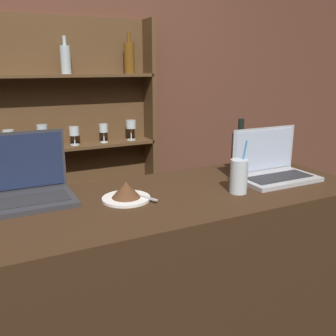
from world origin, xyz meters
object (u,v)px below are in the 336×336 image
Objects in this scene: laptop_far at (272,168)px; wine_bottle_dark at (240,150)px; water_glass at (239,176)px; cake_plate at (126,192)px; laptop_near at (30,186)px.

wine_bottle_dark reaches higher than laptop_far.
wine_bottle_dark is (0.22, 0.28, 0.03)m from water_glass.
wine_bottle_dark is at bearing 52.47° from water_glass.
laptop_far is 1.65× the size of water_glass.
wine_bottle_dark reaches higher than cake_plate.
laptop_near is 0.96m from wine_bottle_dark.
laptop_far is 0.20m from wine_bottle_dark.
laptop_near reaches higher than cake_plate.
laptop_near is 1.63× the size of cake_plate.
laptop_far is at bearing -10.64° from laptop_near.
wine_bottle_dark is at bearing 0.07° from laptop_near.
cake_plate is (0.32, -0.16, -0.03)m from laptop_near.
laptop_near is 0.87× the size of laptop_far.
laptop_near is at bearing 153.71° from cake_plate.
laptop_near is at bearing 159.46° from water_glass.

